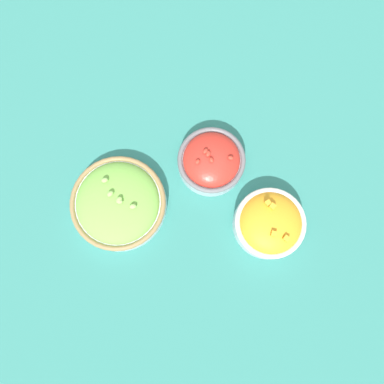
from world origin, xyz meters
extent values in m
plane|color=#337F75|center=(0.00, 0.00, 0.00)|extent=(3.00, 3.00, 0.00)
cylinder|color=#B2C1CC|center=(0.01, 0.09, 0.02)|extent=(0.16, 0.16, 0.04)
torus|color=slate|center=(0.01, 0.09, 0.04)|extent=(0.16, 0.16, 0.01)
ellipsoid|color=red|center=(0.01, 0.09, 0.04)|extent=(0.13, 0.13, 0.05)
ellipsoid|color=red|center=(0.00, 0.09, 0.08)|extent=(0.01, 0.01, 0.01)
ellipsoid|color=red|center=(-0.01, 0.06, 0.07)|extent=(0.01, 0.01, 0.01)
ellipsoid|color=red|center=(0.00, 0.09, 0.08)|extent=(0.02, 0.02, 0.01)
ellipsoid|color=red|center=(0.01, 0.08, 0.08)|extent=(0.02, 0.02, 0.01)
ellipsoid|color=red|center=(-0.01, 0.09, 0.08)|extent=(0.01, 0.01, 0.01)
ellipsoid|color=red|center=(0.05, 0.10, 0.07)|extent=(0.01, 0.01, 0.01)
cylinder|color=silver|center=(-0.15, -0.10, 0.02)|extent=(0.22, 0.22, 0.04)
torus|color=#997A4C|center=(-0.15, -0.10, 0.04)|extent=(0.22, 0.22, 0.01)
ellipsoid|color=#7ABC4C|center=(-0.15, -0.10, 0.04)|extent=(0.19, 0.19, 0.06)
ellipsoid|color=#99D166|center=(-0.10, -0.09, 0.07)|extent=(0.02, 0.02, 0.01)
ellipsoid|color=#99D166|center=(-0.14, -0.09, 0.07)|extent=(0.01, 0.02, 0.01)
ellipsoid|color=#99D166|center=(-0.19, -0.06, 0.07)|extent=(0.02, 0.02, 0.01)
ellipsoid|color=#99D166|center=(-0.13, -0.09, 0.07)|extent=(0.02, 0.01, 0.01)
ellipsoid|color=#99D166|center=(-0.16, -0.09, 0.07)|extent=(0.02, 0.02, 0.01)
cylinder|color=silver|center=(0.19, 0.01, 0.02)|extent=(0.16, 0.16, 0.05)
torus|color=silver|center=(0.19, 0.01, 0.05)|extent=(0.16, 0.16, 0.01)
ellipsoid|color=orange|center=(0.19, 0.01, 0.05)|extent=(0.14, 0.14, 0.06)
cube|color=#F4A828|center=(0.20, -0.02, 0.08)|extent=(0.01, 0.01, 0.01)
cube|color=#F4A828|center=(0.23, -0.01, 0.08)|extent=(0.01, 0.01, 0.01)
cube|color=#F4A828|center=(0.18, 0.04, 0.08)|extent=(0.01, 0.01, 0.01)
cube|color=#F4A828|center=(0.17, 0.04, 0.08)|extent=(0.02, 0.02, 0.01)
camera|label=1|loc=(0.07, -0.14, 0.89)|focal=35.00mm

